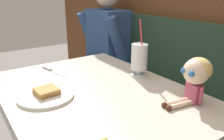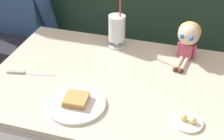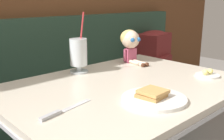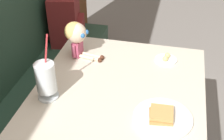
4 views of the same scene
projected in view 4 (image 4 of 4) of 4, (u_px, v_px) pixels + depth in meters
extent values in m
cube|color=beige|center=(115.00, 104.00, 1.37)|extent=(1.10, 0.80, 0.03)
cube|color=#B7BABF|center=(115.00, 108.00, 1.39)|extent=(1.11, 0.81, 0.02)
cylinder|color=white|center=(163.00, 118.00, 1.27)|extent=(0.25, 0.25, 0.01)
cube|color=#B78447|center=(161.00, 117.00, 1.26)|extent=(0.11, 0.11, 0.01)
cube|color=tan|center=(162.00, 113.00, 1.25)|extent=(0.10, 0.10, 0.01)
cylinder|color=silver|center=(49.00, 96.00, 1.39)|extent=(0.10, 0.10, 0.01)
cylinder|color=silver|center=(48.00, 93.00, 1.38)|extent=(0.03, 0.03, 0.03)
cylinder|color=silver|center=(46.00, 77.00, 1.33)|extent=(0.09, 0.09, 0.14)
cylinder|color=pink|center=(46.00, 80.00, 1.34)|extent=(0.08, 0.08, 0.12)
cylinder|color=#DB383D|center=(46.00, 57.00, 1.29)|extent=(0.02, 0.05, 0.22)
cylinder|color=white|center=(166.00, 60.00, 1.64)|extent=(0.12, 0.12, 0.01)
sphere|color=#F4E07A|center=(165.00, 59.00, 1.61)|extent=(0.03, 0.03, 0.03)
sphere|color=#F4E07A|center=(167.00, 55.00, 1.64)|extent=(0.03, 0.03, 0.03)
cube|color=#B74C6B|center=(77.00, 49.00, 1.66)|extent=(0.07, 0.05, 0.08)
sphere|color=beige|center=(76.00, 33.00, 1.61)|extent=(0.11, 0.11, 0.11)
ellipsoid|color=#D8B766|center=(74.00, 31.00, 1.61)|extent=(0.13, 0.12, 0.10)
sphere|color=#2D6BB2|center=(83.00, 36.00, 1.57)|extent=(0.03, 0.03, 0.03)
sphere|color=#2D6BB2|center=(86.00, 32.00, 1.61)|extent=(0.03, 0.03, 0.03)
cylinder|color=beige|center=(90.00, 58.00, 1.65)|extent=(0.04, 0.12, 0.02)
cylinder|color=beige|center=(92.00, 55.00, 1.67)|extent=(0.04, 0.12, 0.02)
sphere|color=#4C2819|center=(100.00, 60.00, 1.63)|extent=(0.03, 0.03, 0.03)
sphere|color=#4C2819|center=(102.00, 58.00, 1.65)|extent=(0.03, 0.03, 0.03)
cylinder|color=#B74C6B|center=(74.00, 52.00, 1.63)|extent=(0.02, 0.02, 0.07)
cylinder|color=#B74C6B|center=(81.00, 45.00, 1.69)|extent=(0.02, 0.02, 0.07)
cube|color=maroon|center=(65.00, 18.00, 2.32)|extent=(0.34, 0.26, 0.38)
cube|color=maroon|center=(80.00, 29.00, 2.34)|extent=(0.22, 0.09, 0.17)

